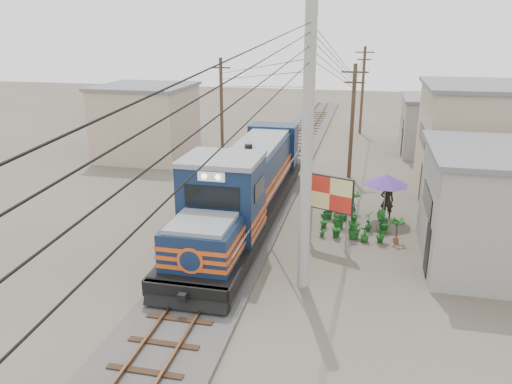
% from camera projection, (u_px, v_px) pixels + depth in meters
% --- Properties ---
extents(ground, '(120.00, 120.00, 0.00)m').
position_uv_depth(ground, '(216.00, 269.00, 19.57)').
color(ground, '#473F35').
rests_on(ground, ground).
extents(ballast, '(3.60, 70.00, 0.16)m').
position_uv_depth(ballast, '(267.00, 190.00, 28.81)').
color(ballast, '#595651').
rests_on(ballast, ground).
extents(track, '(1.15, 70.00, 0.12)m').
position_uv_depth(track, '(267.00, 187.00, 28.75)').
color(track, '#51331E').
rests_on(track, ground).
extents(locomotive, '(3.07, 16.71, 4.14)m').
position_uv_depth(locomotive, '(246.00, 188.00, 23.62)').
color(locomotive, black).
rests_on(locomotive, ground).
extents(utility_pole_main, '(0.40, 0.40, 10.00)m').
position_uv_depth(utility_pole_main, '(307.00, 153.00, 16.80)').
color(utility_pole_main, '#9E9B93').
rests_on(utility_pole_main, ground).
extents(wooden_pole_mid, '(1.60, 0.24, 7.00)m').
position_uv_depth(wooden_pole_mid, '(352.00, 119.00, 30.43)').
color(wooden_pole_mid, '#4C3826').
rests_on(wooden_pole_mid, ground).
extents(wooden_pole_far, '(1.60, 0.24, 7.50)m').
position_uv_depth(wooden_pole_far, '(363.00, 89.00, 43.25)').
color(wooden_pole_far, '#4C3826').
rests_on(wooden_pole_far, ground).
extents(wooden_pole_left, '(1.60, 0.24, 7.00)m').
position_uv_depth(wooden_pole_left, '(222.00, 105.00, 36.12)').
color(wooden_pole_left, '#4C3826').
rests_on(wooden_pole_left, ground).
extents(power_lines, '(9.65, 19.00, 3.30)m').
position_uv_depth(power_lines, '(259.00, 58.00, 25.08)').
color(power_lines, black).
rests_on(power_lines, ground).
extents(shophouse_mid, '(8.40, 7.35, 6.20)m').
position_uv_depth(shophouse_mid, '(499.00, 142.00, 27.09)').
color(shophouse_mid, tan).
rests_on(shophouse_mid, ground).
extents(shophouse_back, '(6.30, 6.30, 4.20)m').
position_uv_depth(shophouse_back, '(444.00, 125.00, 36.98)').
color(shophouse_back, gray).
rests_on(shophouse_back, ground).
extents(shophouse_left, '(6.30, 6.30, 5.20)m').
position_uv_depth(shophouse_left, '(147.00, 122.00, 35.65)').
color(shophouse_left, tan).
rests_on(shophouse_left, ground).
extents(billboard, '(1.98, 0.88, 3.22)m').
position_uv_depth(billboard, '(330.00, 196.00, 20.77)').
color(billboard, '#99999E').
rests_on(billboard, ground).
extents(market_umbrella, '(2.72, 2.72, 2.38)m').
position_uv_depth(market_umbrella, '(386.00, 180.00, 23.85)').
color(market_umbrella, black).
rests_on(market_umbrella, ground).
extents(vendor, '(0.69, 0.50, 1.79)m').
position_uv_depth(vendor, '(387.00, 201.00, 24.62)').
color(vendor, black).
rests_on(vendor, ground).
extents(plant_nursery, '(3.31, 3.14, 1.13)m').
position_uv_depth(plant_nursery, '(351.00, 221.00, 23.21)').
color(plant_nursery, '#19581C').
rests_on(plant_nursery, ground).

